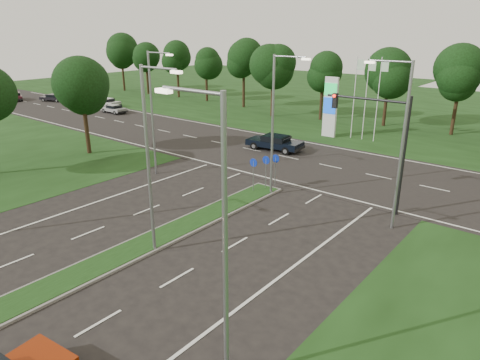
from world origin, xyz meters
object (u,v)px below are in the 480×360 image
Objects in this scene: far_car_a at (114,109)px; far_car_b at (106,102)px; far_car_c at (53,97)px; far_car_d at (15,96)px; navy_sedan at (275,142)px.

far_car_b reaches higher than far_car_a.
far_car_b is at bearing -100.77° from far_car_c.
far_car_a is 15.37m from far_car_c.
far_car_d is at bearing 99.53° from far_car_c.
far_car_b is (-4.80, 2.06, 0.08)m from far_car_a.
navy_sedan is 26.84m from far_car_a.
navy_sedan is at bearing -67.43° from far_car_d.
navy_sedan is 1.16× the size of far_car_b.
far_car_c is 0.89× the size of far_car_d.
far_car_d is (-20.77, -3.36, 0.08)m from far_car_a.
navy_sedan is 1.27× the size of far_car_c.
navy_sedan reaches higher than far_car_b.
far_car_d reaches higher than far_car_a.
navy_sedan is 47.58m from far_car_d.
far_car_c is (-15.37, -0.04, 0.01)m from far_car_a.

